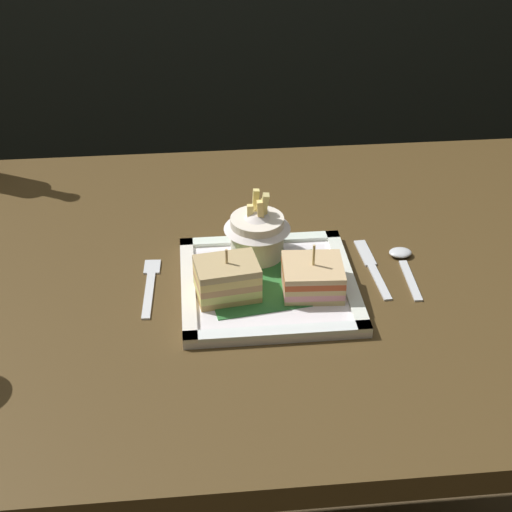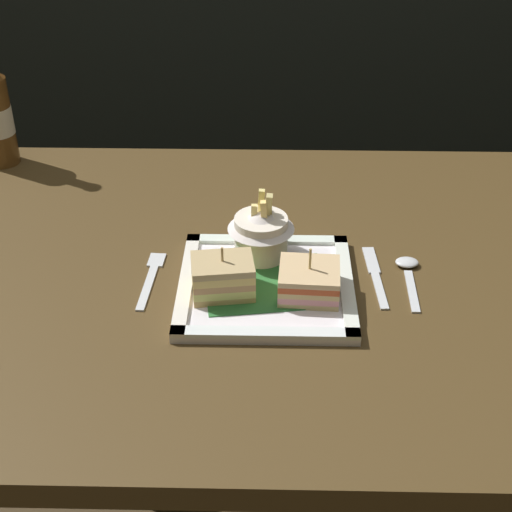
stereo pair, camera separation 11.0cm
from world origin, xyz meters
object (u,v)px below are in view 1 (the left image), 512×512
(sandwich_half_right, at_px, (313,277))
(fries_cup, at_px, (257,229))
(sandwich_half_left, at_px, (227,279))
(square_plate, at_px, (268,285))
(spoon, at_px, (403,260))
(knife, at_px, (371,266))
(fork, at_px, (150,284))
(dining_table, at_px, (245,334))

(sandwich_half_right, height_order, fries_cup, fries_cup)
(sandwich_half_left, xyz_separation_m, sandwich_half_right, (0.12, -0.00, -0.01))
(square_plate, xyz_separation_m, spoon, (0.21, 0.05, -0.00))
(sandwich_half_left, height_order, knife, sandwich_half_left)
(sandwich_half_left, height_order, sandwich_half_right, same)
(sandwich_half_left, relative_size, fries_cup, 0.85)
(spoon, bearing_deg, sandwich_half_right, -155.01)
(square_plate, distance_m, fork, 0.17)
(dining_table, distance_m, sandwich_half_right, 0.20)
(dining_table, relative_size, sandwich_half_left, 12.42)
(square_plate, relative_size, knife, 1.57)
(knife, xyz_separation_m, spoon, (0.05, 0.01, 0.00))
(dining_table, xyz_separation_m, fries_cup, (0.02, 0.02, 0.18))
(square_plate, height_order, sandwich_half_left, sandwich_half_left)
(sandwich_half_left, bearing_deg, dining_table, 68.47)
(fork, bearing_deg, sandwich_half_left, -24.00)
(square_plate, distance_m, knife, 0.17)
(dining_table, bearing_deg, knife, -3.82)
(sandwich_half_left, xyz_separation_m, fries_cup, (0.05, 0.10, 0.02))
(fork, bearing_deg, spoon, 3.23)
(sandwich_half_left, height_order, fries_cup, fries_cup)
(sandwich_half_right, xyz_separation_m, fork, (-0.23, 0.05, -0.03))
(fork, xyz_separation_m, spoon, (0.38, 0.02, 0.00))
(dining_table, height_order, fork, fork)
(sandwich_half_right, xyz_separation_m, knife, (0.10, 0.06, -0.03))
(sandwich_half_left, distance_m, sandwich_half_right, 0.12)
(fries_cup, xyz_separation_m, fork, (-0.16, -0.05, -0.05))
(fries_cup, bearing_deg, sandwich_half_right, -54.79)
(spoon, bearing_deg, sandwich_half_left, -165.46)
(sandwich_half_right, distance_m, fries_cup, 0.12)
(fries_cup, xyz_separation_m, spoon, (0.22, -0.03, -0.05))
(square_plate, xyz_separation_m, knife, (0.16, 0.04, -0.01))
(fries_cup, height_order, spoon, fries_cup)
(sandwich_half_left, bearing_deg, sandwich_half_right, -0.00)
(sandwich_half_left, relative_size, fork, 0.64)
(square_plate, bearing_deg, knife, 14.34)
(knife, bearing_deg, dining_table, 176.18)
(square_plate, bearing_deg, dining_table, 119.04)
(square_plate, xyz_separation_m, sandwich_half_right, (0.06, -0.02, 0.02))
(sandwich_half_right, height_order, knife, sandwich_half_right)
(fork, bearing_deg, sandwich_half_right, -12.00)
(sandwich_half_right, distance_m, fork, 0.24)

